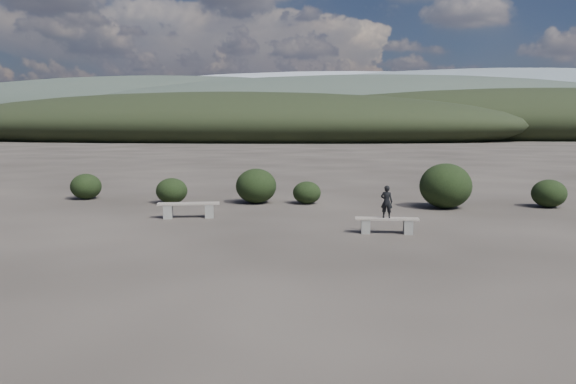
# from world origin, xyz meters

# --- Properties ---
(ground) EXTENTS (1200.00, 1200.00, 0.00)m
(ground) POSITION_xyz_m (0.00, 0.00, 0.00)
(ground) COLOR #2B2622
(ground) RESTS_ON ground
(bench_left) EXTENTS (1.88, 0.82, 0.46)m
(bench_left) POSITION_xyz_m (-3.26, 5.70, 0.28)
(bench_left) COLOR gray
(bench_left) RESTS_ON ground
(bench_right) EXTENTS (1.64, 0.40, 0.41)m
(bench_right) POSITION_xyz_m (2.56, 4.01, 0.25)
(bench_right) COLOR gray
(bench_right) RESTS_ON ground
(seated_person) EXTENTS (0.35, 0.27, 0.84)m
(seated_person) POSITION_xyz_m (2.54, 4.01, 0.83)
(seated_person) COLOR black
(seated_person) RESTS_ON bench_right
(shrub_a) EXTENTS (1.11, 1.11, 0.91)m
(shrub_a) POSITION_xyz_m (-4.82, 8.67, 0.46)
(shrub_a) COLOR black
(shrub_a) RESTS_ON ground
(shrub_b) EXTENTS (1.45, 1.45, 1.24)m
(shrub_b) POSITION_xyz_m (-1.85, 9.14, 0.62)
(shrub_b) COLOR black
(shrub_b) RESTS_ON ground
(shrub_c) EXTENTS (1.00, 1.00, 0.80)m
(shrub_c) POSITION_xyz_m (-0.03, 9.22, 0.40)
(shrub_c) COLOR black
(shrub_c) RESTS_ON ground
(shrub_d) EXTENTS (1.73, 1.73, 1.51)m
(shrub_d) POSITION_xyz_m (4.68, 8.78, 0.76)
(shrub_d) COLOR black
(shrub_d) RESTS_ON ground
(shrub_e) EXTENTS (1.14, 1.14, 0.95)m
(shrub_e) POSITION_xyz_m (8.20, 9.43, 0.48)
(shrub_e) COLOR black
(shrub_e) RESTS_ON ground
(shrub_f) EXTENTS (1.14, 1.14, 0.96)m
(shrub_f) POSITION_xyz_m (-8.42, 9.37, 0.48)
(shrub_f) COLOR black
(shrub_f) RESTS_ON ground
(mountain_ridges) EXTENTS (500.00, 400.00, 56.00)m
(mountain_ridges) POSITION_xyz_m (-7.48, 339.06, 10.84)
(mountain_ridges) COLOR black
(mountain_ridges) RESTS_ON ground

